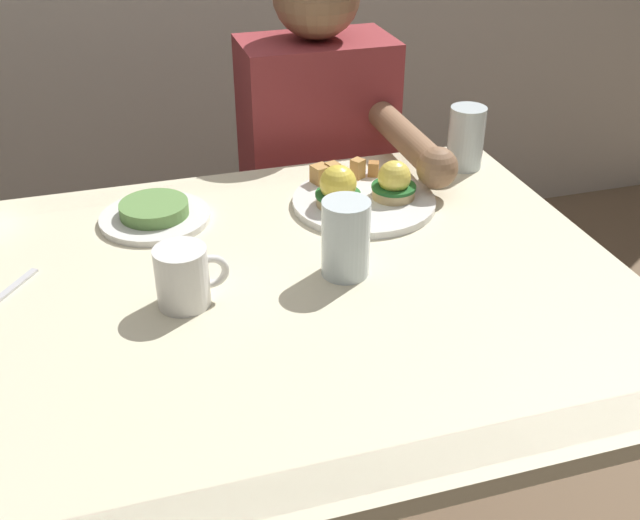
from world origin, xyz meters
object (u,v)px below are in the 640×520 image
(dining_table, at_px, (259,347))
(coffee_mug, at_px, (184,276))
(water_glass_far, at_px, (346,243))
(side_plate, at_px, (155,214))
(eggs_benedict_plate, at_px, (363,193))
(diner_person, at_px, (322,170))
(water_glass_near, at_px, (466,142))

(dining_table, bearing_deg, coffee_mug, -178.19)
(water_glass_far, distance_m, side_plate, 0.39)
(eggs_benedict_plate, relative_size, side_plate, 1.35)
(coffee_mug, bearing_deg, diner_person, 56.79)
(coffee_mug, bearing_deg, water_glass_far, 3.84)
(water_glass_far, relative_size, diner_person, 0.11)
(water_glass_near, xyz_separation_m, water_glass_far, (-0.37, -0.33, -0.00))
(water_glass_far, bearing_deg, eggs_benedict_plate, 64.02)
(water_glass_far, height_order, side_plate, water_glass_far)
(eggs_benedict_plate, distance_m, side_plate, 0.38)
(water_glass_near, relative_size, side_plate, 0.65)
(water_glass_near, xyz_separation_m, diner_person, (-0.23, 0.26, -0.15))
(eggs_benedict_plate, xyz_separation_m, coffee_mug, (-0.36, -0.24, 0.03))
(dining_table, height_order, diner_person, diner_person)
(side_plate, height_order, diner_person, diner_person)
(coffee_mug, height_order, water_glass_far, water_glass_far)
(dining_table, distance_m, eggs_benedict_plate, 0.37)
(eggs_benedict_plate, distance_m, coffee_mug, 0.44)
(coffee_mug, height_order, side_plate, coffee_mug)
(eggs_benedict_plate, xyz_separation_m, diner_person, (0.03, 0.37, -0.11))
(eggs_benedict_plate, height_order, coffee_mug, coffee_mug)
(eggs_benedict_plate, relative_size, water_glass_near, 2.09)
(dining_table, bearing_deg, water_glass_far, 5.27)
(side_plate, bearing_deg, water_glass_near, 5.10)
(water_glass_near, height_order, water_glass_far, water_glass_near)
(side_plate, bearing_deg, water_glass_far, -44.55)
(eggs_benedict_plate, height_order, water_glass_near, water_glass_near)
(dining_table, distance_m, water_glass_far, 0.22)
(water_glass_near, height_order, diner_person, diner_person)
(dining_table, height_order, eggs_benedict_plate, eggs_benedict_plate)
(dining_table, height_order, water_glass_far, water_glass_far)
(coffee_mug, relative_size, side_plate, 0.56)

